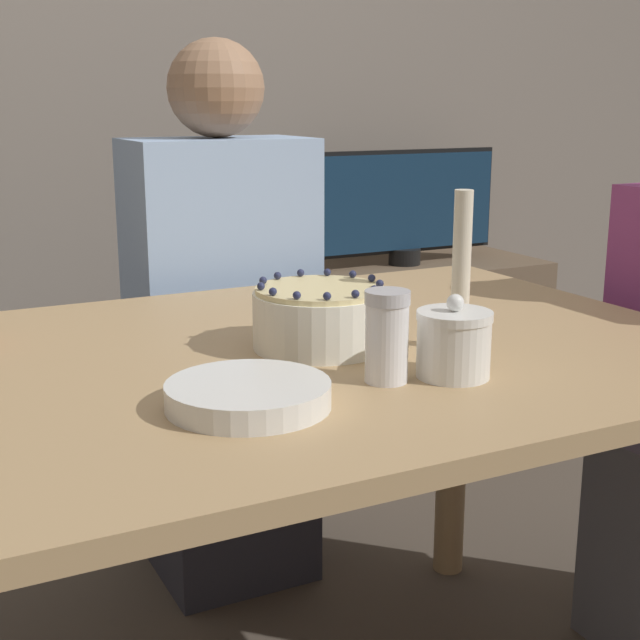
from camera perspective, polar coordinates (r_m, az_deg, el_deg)
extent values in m
cube|color=slate|center=(2.64, -16.72, 17.63)|extent=(8.00, 0.05, 2.60)
cube|color=tan|center=(1.35, -3.70, -2.76)|extent=(1.43, 0.94, 0.03)
cylinder|color=tan|center=(2.11, 8.49, -7.09)|extent=(0.07, 0.07, 0.70)
cylinder|color=white|center=(1.36, 0.00, 0.00)|extent=(0.21, 0.21, 0.09)
cylinder|color=beige|center=(1.35, 0.00, 1.94)|extent=(0.20, 0.20, 0.01)
sphere|color=#23284C|center=(1.39, 3.33, 2.70)|extent=(0.01, 0.01, 0.01)
sphere|color=#23284C|center=(1.42, 2.11, 2.96)|extent=(0.01, 0.01, 0.01)
sphere|color=#23284C|center=(1.44, 0.47, 3.08)|extent=(0.01, 0.01, 0.01)
sphere|color=#23284C|center=(1.43, -1.25, 3.04)|extent=(0.01, 0.01, 0.01)
sphere|color=#23284C|center=(1.41, -2.73, 2.85)|extent=(0.01, 0.01, 0.01)
sphere|color=#23284C|center=(1.38, -3.67, 2.54)|extent=(0.01, 0.01, 0.01)
sphere|color=#23284C|center=(1.33, -3.80, 2.17)|extent=(0.01, 0.01, 0.01)
sphere|color=#23284C|center=(1.29, -3.04, 1.83)|extent=(0.01, 0.01, 0.01)
sphere|color=#23284C|center=(1.27, -1.49, 1.59)|extent=(0.01, 0.01, 0.01)
sphere|color=#23284C|center=(1.26, 0.45, 1.54)|extent=(0.01, 0.01, 0.01)
sphere|color=#23284C|center=(1.28, 2.28, 1.68)|extent=(0.01, 0.01, 0.01)
sphere|color=#23284C|center=(1.31, 3.50, 1.98)|extent=(0.01, 0.01, 0.01)
sphere|color=#23284C|center=(1.35, 3.85, 2.35)|extent=(0.01, 0.01, 0.01)
cylinder|color=white|center=(1.23, 8.55, -1.81)|extent=(0.10, 0.10, 0.08)
cylinder|color=white|center=(1.22, 8.62, 0.28)|extent=(0.10, 0.10, 0.01)
sphere|color=white|center=(1.22, 8.65, 1.10)|extent=(0.02, 0.02, 0.02)
cylinder|color=white|center=(1.20, 4.29, -1.48)|extent=(0.06, 0.06, 0.11)
cylinder|color=silver|center=(1.18, 4.35, 1.45)|extent=(0.06, 0.06, 0.02)
cylinder|color=white|center=(1.11, -4.61, -5.38)|extent=(0.21, 0.21, 0.01)
cylinder|color=white|center=(1.11, -4.61, -4.99)|extent=(0.21, 0.21, 0.01)
cylinder|color=white|center=(1.11, -4.62, -4.60)|extent=(0.21, 0.21, 0.01)
cylinder|color=white|center=(1.11, -4.63, -4.21)|extent=(0.21, 0.21, 0.01)
cylinder|color=tan|center=(1.39, 8.85, -1.36)|extent=(0.06, 0.06, 0.02)
cylinder|color=silver|center=(1.36, 9.04, 3.55)|extent=(0.03, 0.03, 0.22)
cube|color=#2D2D38|center=(2.17, -6.00, -10.06)|extent=(0.34, 0.34, 0.45)
cube|color=#99B7E0|center=(2.02, -6.37, 3.34)|extent=(0.40, 0.24, 0.57)
sphere|color=#9E7556|center=(1.98, -6.68, 14.53)|extent=(0.21, 0.21, 0.21)
cube|color=brown|center=(2.89, 5.28, -2.29)|extent=(0.89, 0.41, 0.60)
cylinder|color=black|center=(2.82, 5.43, 4.07)|extent=(0.10, 0.10, 0.05)
cube|color=black|center=(2.80, 5.43, 7.56)|extent=(0.65, 0.02, 0.32)
cube|color=#142D47|center=(2.79, 5.51, 7.55)|extent=(0.62, 0.03, 0.29)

